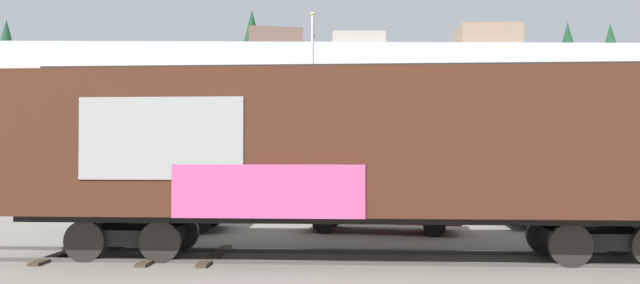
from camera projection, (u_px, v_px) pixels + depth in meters
name	position (u px, v px, depth m)	size (l,w,h in m)	color
ground_plane	(312.00, 259.00, 12.48)	(260.00, 260.00, 0.00)	slate
track	(329.00, 257.00, 12.54)	(59.96, 5.77, 0.08)	#4C4742
freight_car	(360.00, 146.00, 12.55)	(15.87, 3.99, 4.44)	#472316
flagpole	(313.00, 89.00, 25.18)	(0.23, 1.26, 8.87)	silver
hillside	(311.00, 118.00, 69.69)	(155.34, 29.73, 18.48)	silver
parked_car_green	(158.00, 202.00, 17.21)	(4.56, 2.16, 1.77)	#1E5933
parked_car_red	(379.00, 205.00, 16.89)	(5.05, 2.75, 1.55)	#B21E1E
parked_car_black	(568.00, 204.00, 17.40)	(4.28, 2.48, 1.54)	black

